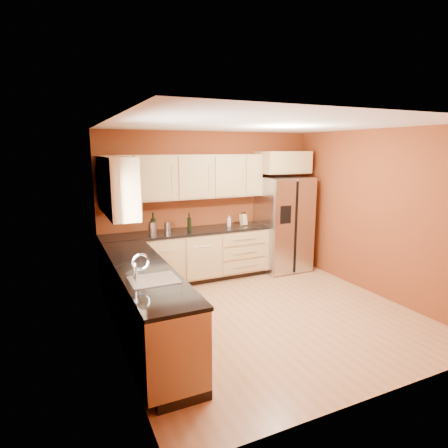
{
  "coord_description": "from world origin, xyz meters",
  "views": [
    {
      "loc": [
        -2.6,
        -4.25,
        2.29
      ],
      "look_at": [
        -0.22,
        0.9,
        1.15
      ],
      "focal_mm": 30.0,
      "sensor_mm": 36.0,
      "label": 1
    }
  ],
  "objects_px": {
    "refrigerator": "(283,224)",
    "canister_left": "(152,228)",
    "soap_dispenser": "(229,221)",
    "wine_bottle_a": "(189,222)",
    "knife_block": "(243,220)"
  },
  "relations": [
    {
      "from": "refrigerator",
      "to": "canister_left",
      "type": "bearing_deg",
      "value": -179.89
    },
    {
      "from": "soap_dispenser",
      "to": "knife_block",
      "type": "bearing_deg",
      "value": -2.54
    },
    {
      "from": "wine_bottle_a",
      "to": "knife_block",
      "type": "height_order",
      "value": "wine_bottle_a"
    },
    {
      "from": "soap_dispenser",
      "to": "wine_bottle_a",
      "type": "bearing_deg",
      "value": -177.85
    },
    {
      "from": "canister_left",
      "to": "knife_block",
      "type": "xyz_separation_m",
      "value": [
        1.71,
        0.09,
        -0.0
      ]
    },
    {
      "from": "canister_left",
      "to": "knife_block",
      "type": "relative_size",
      "value": 1.04
    },
    {
      "from": "refrigerator",
      "to": "canister_left",
      "type": "distance_m",
      "value": 2.52
    },
    {
      "from": "refrigerator",
      "to": "wine_bottle_a",
      "type": "bearing_deg",
      "value": 177.82
    },
    {
      "from": "wine_bottle_a",
      "to": "soap_dispenser",
      "type": "xyz_separation_m",
      "value": [
        0.77,
        0.03,
        -0.06
      ]
    },
    {
      "from": "refrigerator",
      "to": "canister_left",
      "type": "relative_size",
      "value": 8.38
    },
    {
      "from": "canister_left",
      "to": "knife_block",
      "type": "height_order",
      "value": "canister_left"
    },
    {
      "from": "canister_left",
      "to": "soap_dispenser",
      "type": "xyz_separation_m",
      "value": [
        1.43,
        0.1,
        -0.01
      ]
    },
    {
      "from": "refrigerator",
      "to": "knife_block",
      "type": "height_order",
      "value": "refrigerator"
    },
    {
      "from": "canister_left",
      "to": "soap_dispenser",
      "type": "bearing_deg",
      "value": 4.18
    },
    {
      "from": "wine_bottle_a",
      "to": "soap_dispenser",
      "type": "distance_m",
      "value": 0.77
    }
  ]
}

